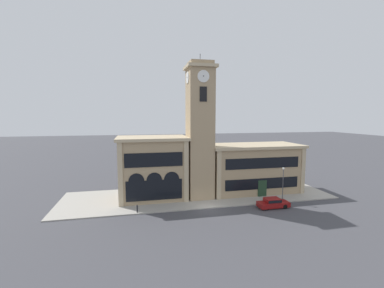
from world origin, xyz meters
name	(u,v)px	position (x,y,z in m)	size (l,w,h in m)	color
ground_plane	(209,209)	(0.00, 0.00, 0.00)	(300.00, 300.00, 0.00)	#424247
sidewalk_kerb	(198,195)	(0.00, 6.15, 0.07)	(43.50, 12.30, 0.15)	#A39E93
clock_tower	(200,131)	(0.00, 5.24, 10.79)	(4.59, 4.59, 22.67)	tan
town_hall_left_wing	(153,167)	(-7.41, 6.76, 5.00)	(11.03, 7.70, 9.93)	tan
town_hall_right_wing	(253,168)	(10.00, 6.77, 4.17)	(16.21, 7.70, 8.29)	tan
parked_car_near	(273,203)	(9.20, -1.54, 0.74)	(4.50, 1.82, 1.42)	maroon
street_lamp	(283,179)	(11.95, 0.45, 3.65)	(0.36, 0.36, 5.27)	#4C4C51
bollard	(137,209)	(-9.98, 0.48, 0.67)	(0.18, 0.18, 1.06)	black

